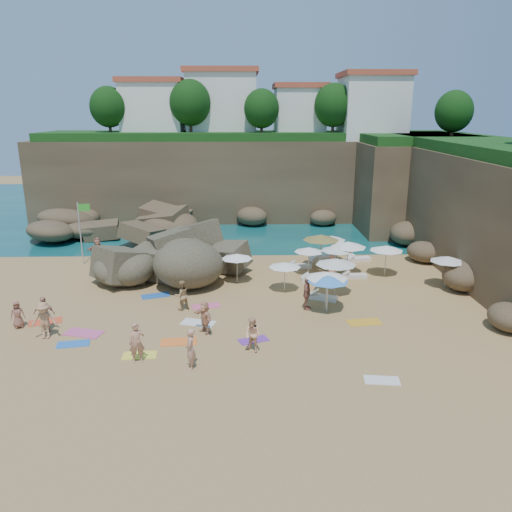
{
  "coord_description": "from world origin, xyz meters",
  "views": [
    {
      "loc": [
        1.3,
        -27.31,
        10.87
      ],
      "look_at": [
        2.0,
        3.0,
        2.0
      ],
      "focal_mm": 35.0,
      "sensor_mm": 36.0,
      "label": 1
    }
  ],
  "objects_px": {
    "parasol_0": "(237,256)",
    "rock_outcrop": "(177,275)",
    "parasol_1": "(338,248)",
    "person_stand_6": "(190,349)",
    "person_stand_5": "(98,249)",
    "person_stand_0": "(137,343)",
    "flag_pole": "(82,225)",
    "lounger_0": "(322,258)",
    "parasol_2": "(309,250)",
    "person_stand_4": "(332,266)",
    "person_stand_1": "(182,295)",
    "person_stand_3": "(307,294)",
    "person_stand_2": "(185,254)"
  },
  "relations": [
    {
      "from": "person_stand_5",
      "to": "person_stand_0",
      "type": "bearing_deg",
      "value": -99.28
    },
    {
      "from": "parasol_1",
      "to": "person_stand_0",
      "type": "height_order",
      "value": "parasol_1"
    },
    {
      "from": "person_stand_2",
      "to": "person_stand_0",
      "type": "bearing_deg",
      "value": 112.36
    },
    {
      "from": "rock_outcrop",
      "to": "person_stand_3",
      "type": "relative_size",
      "value": 4.42
    },
    {
      "from": "person_stand_2",
      "to": "person_stand_5",
      "type": "relative_size",
      "value": 1.03
    },
    {
      "from": "parasol_2",
      "to": "person_stand_2",
      "type": "distance_m",
      "value": 8.91
    },
    {
      "from": "parasol_2",
      "to": "person_stand_5",
      "type": "xyz_separation_m",
      "value": [
        -15.35,
        3.5,
        -0.85
      ]
    },
    {
      "from": "parasol_0",
      "to": "lounger_0",
      "type": "xyz_separation_m",
      "value": [
        6.36,
        4.94,
        -1.62
      ]
    },
    {
      "from": "rock_outcrop",
      "to": "person_stand_3",
      "type": "bearing_deg",
      "value": -38.04
    },
    {
      "from": "flag_pole",
      "to": "person_stand_6",
      "type": "height_order",
      "value": "flag_pole"
    },
    {
      "from": "person_stand_0",
      "to": "parasol_0",
      "type": "bearing_deg",
      "value": 52.97
    },
    {
      "from": "parasol_0",
      "to": "person_stand_5",
      "type": "bearing_deg",
      "value": 154.03
    },
    {
      "from": "parasol_2",
      "to": "person_stand_0",
      "type": "relative_size",
      "value": 1.07
    },
    {
      "from": "flag_pole",
      "to": "parasol_1",
      "type": "xyz_separation_m",
      "value": [
        18.01,
        -3.19,
        -0.95
      ]
    },
    {
      "from": "person_stand_0",
      "to": "person_stand_3",
      "type": "distance_m",
      "value": 10.24
    },
    {
      "from": "lounger_0",
      "to": "person_stand_6",
      "type": "distance_m",
      "value": 18.26
    },
    {
      "from": "parasol_0",
      "to": "person_stand_6",
      "type": "xyz_separation_m",
      "value": [
        -1.87,
        -11.34,
        -0.85
      ]
    },
    {
      "from": "person_stand_1",
      "to": "person_stand_3",
      "type": "xyz_separation_m",
      "value": [
        7.06,
        -0.13,
        0.08
      ]
    },
    {
      "from": "parasol_1",
      "to": "person_stand_1",
      "type": "xyz_separation_m",
      "value": [
        -9.83,
        -5.75,
        -1.11
      ]
    },
    {
      "from": "flag_pole",
      "to": "lounger_0",
      "type": "relative_size",
      "value": 2.23
    },
    {
      "from": "parasol_1",
      "to": "person_stand_4",
      "type": "bearing_deg",
      "value": -141.9
    },
    {
      "from": "parasol_2",
      "to": "lounger_0",
      "type": "relative_size",
      "value": 0.98
    },
    {
      "from": "parasol_0",
      "to": "person_stand_0",
      "type": "relative_size",
      "value": 1.09
    },
    {
      "from": "parasol_2",
      "to": "person_stand_6",
      "type": "xyz_separation_m",
      "value": [
        -6.76,
        -12.94,
        -0.82
      ]
    },
    {
      "from": "parasol_1",
      "to": "person_stand_0",
      "type": "relative_size",
      "value": 1.21
    },
    {
      "from": "parasol_2",
      "to": "lounger_0",
      "type": "height_order",
      "value": "parasol_2"
    },
    {
      "from": "rock_outcrop",
      "to": "person_stand_5",
      "type": "xyz_separation_m",
      "value": [
        -6.29,
        3.43,
        0.91
      ]
    },
    {
      "from": "parasol_1",
      "to": "person_stand_6",
      "type": "bearing_deg",
      "value": -124.67
    },
    {
      "from": "person_stand_5",
      "to": "person_stand_6",
      "type": "relative_size",
      "value": 0.97
    },
    {
      "from": "flag_pole",
      "to": "person_stand_4",
      "type": "distance_m",
      "value": 18.06
    },
    {
      "from": "parasol_1",
      "to": "person_stand_0",
      "type": "distance_m",
      "value": 16.27
    },
    {
      "from": "parasol_1",
      "to": "person_stand_0",
      "type": "xyz_separation_m",
      "value": [
        -11.08,
        -11.86,
        -1.03
      ]
    },
    {
      "from": "person_stand_2",
      "to": "person_stand_6",
      "type": "relative_size",
      "value": 1.0
    },
    {
      "from": "parasol_2",
      "to": "person_stand_4",
      "type": "height_order",
      "value": "parasol_2"
    },
    {
      "from": "parasol_1",
      "to": "person_stand_4",
      "type": "relative_size",
      "value": 1.43
    },
    {
      "from": "rock_outcrop",
      "to": "person_stand_6",
      "type": "bearing_deg",
      "value": -79.95
    },
    {
      "from": "person_stand_3",
      "to": "person_stand_5",
      "type": "bearing_deg",
      "value": 69.76
    },
    {
      "from": "person_stand_3",
      "to": "person_stand_6",
      "type": "distance_m",
      "value": 8.84
    },
    {
      "from": "flag_pole",
      "to": "parasol_2",
      "type": "distance_m",
      "value": 16.4
    },
    {
      "from": "parasol_1",
      "to": "rock_outcrop",
      "type": "bearing_deg",
      "value": 177.3
    },
    {
      "from": "rock_outcrop",
      "to": "person_stand_0",
      "type": "relative_size",
      "value": 4.41
    },
    {
      "from": "parasol_0",
      "to": "person_stand_4",
      "type": "relative_size",
      "value": 1.29
    },
    {
      "from": "person_stand_1",
      "to": "person_stand_5",
      "type": "bearing_deg",
      "value": -80.7
    },
    {
      "from": "parasol_1",
      "to": "person_stand_5",
      "type": "distance_m",
      "value": 17.71
    },
    {
      "from": "lounger_0",
      "to": "person_stand_2",
      "type": "xyz_separation_m",
      "value": [
        -10.14,
        -1.51,
        0.78
      ]
    },
    {
      "from": "parasol_1",
      "to": "flag_pole",
      "type": "bearing_deg",
      "value": 169.96
    },
    {
      "from": "lounger_0",
      "to": "person_stand_4",
      "type": "bearing_deg",
      "value": -115.71
    },
    {
      "from": "flag_pole",
      "to": "person_stand_0",
      "type": "height_order",
      "value": "flag_pole"
    },
    {
      "from": "person_stand_5",
      "to": "person_stand_6",
      "type": "distance_m",
      "value": 18.55
    },
    {
      "from": "parasol_0",
      "to": "rock_outcrop",
      "type": "bearing_deg",
      "value": 158.19
    }
  ]
}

